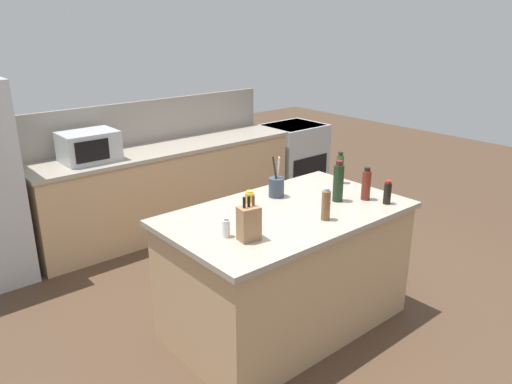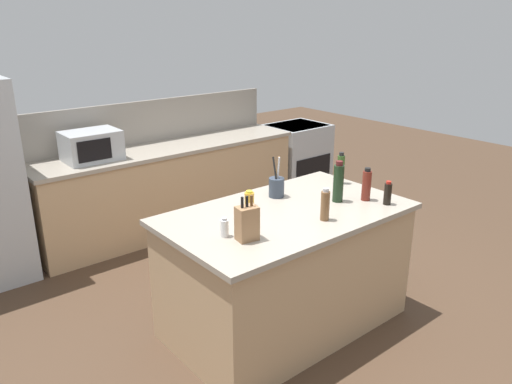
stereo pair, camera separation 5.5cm
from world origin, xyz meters
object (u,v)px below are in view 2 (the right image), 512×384
object	(u,v)px
utensil_crock	(277,186)
salt_shaker	(224,228)
olive_oil_bottle	(341,169)
soy_sauce_bottle	(388,194)
range_oven	(296,158)
pepper_grinder	(325,205)
wine_bottle	(338,183)
honey_jar	(249,199)
vinegar_bottle	(366,185)
microwave	(91,146)
knife_block	(247,223)

from	to	relation	value
utensil_crock	salt_shaker	bearing A→B (deg)	-155.09
olive_oil_bottle	soy_sauce_bottle	distance (m)	0.56
range_oven	salt_shaker	distance (m)	3.66
utensil_crock	pepper_grinder	xyz separation A→B (m)	(-0.06, -0.56, 0.03)
wine_bottle	salt_shaker	bearing A→B (deg)	178.73
utensil_crock	wine_bottle	size ratio (longest dim) A/B	1.02
salt_shaker	honey_jar	xyz separation A→B (m)	(0.46, 0.32, -0.00)
pepper_grinder	soy_sauce_bottle	world-z (taller)	pepper_grinder
pepper_grinder	salt_shaker	bearing A→B (deg)	162.77
salt_shaker	vinegar_bottle	world-z (taller)	vinegar_bottle
microwave	wine_bottle	distance (m)	2.49
microwave	soy_sauce_bottle	xyz separation A→B (m)	(1.21, -2.57, -0.06)
utensil_crock	wine_bottle	world-z (taller)	utensil_crock
salt_shaker	wine_bottle	distance (m)	1.04
utensil_crock	honey_jar	size ratio (longest dim) A/B	2.71
olive_oil_bottle	vinegar_bottle	bearing A→B (deg)	-111.31
utensil_crock	olive_oil_bottle	bearing A→B (deg)	-8.68
range_oven	wine_bottle	world-z (taller)	wine_bottle
olive_oil_bottle	honey_jar	distance (m)	0.92
utensil_crock	soy_sauce_bottle	xyz separation A→B (m)	(0.52, -0.65, 0.00)
olive_oil_bottle	honey_jar	bearing A→B (deg)	175.49
microwave	utensil_crock	bearing A→B (deg)	-70.29
olive_oil_bottle	soy_sauce_bottle	world-z (taller)	olive_oil_bottle
vinegar_bottle	wine_bottle	bearing A→B (deg)	147.85
utensil_crock	pepper_grinder	bearing A→B (deg)	-95.86
salt_shaker	soy_sauce_bottle	size ratio (longest dim) A/B	0.71
wine_bottle	knife_block	bearing A→B (deg)	-173.76
olive_oil_bottle	wine_bottle	size ratio (longest dim) A/B	0.85
honey_jar	vinegar_bottle	bearing A→B (deg)	-31.37
olive_oil_bottle	microwave	bearing A→B (deg)	123.13
soy_sauce_bottle	wine_bottle	xyz separation A→B (m)	(-0.24, 0.28, 0.06)
knife_block	utensil_crock	size ratio (longest dim) A/B	0.91
utensil_crock	soy_sauce_bottle	world-z (taller)	utensil_crock
salt_shaker	range_oven	bearing A→B (deg)	38.79
microwave	salt_shaker	world-z (taller)	microwave
salt_shaker	soy_sauce_bottle	world-z (taller)	soy_sauce_bottle
salt_shaker	honey_jar	world-z (taller)	salt_shaker
knife_block	salt_shaker	distance (m)	0.16
microwave	utensil_crock	size ratio (longest dim) A/B	1.63
range_oven	microwave	bearing A→B (deg)	180.00
range_oven	utensil_crock	distance (m)	2.88
vinegar_bottle	wine_bottle	distance (m)	0.22
soy_sauce_bottle	wine_bottle	world-z (taller)	wine_bottle
soy_sauce_bottle	pepper_grinder	bearing A→B (deg)	171.53
range_oven	honey_jar	bearing A→B (deg)	-140.53
pepper_grinder	knife_block	bearing A→B (deg)	171.89
range_oven	honey_jar	distance (m)	3.10
knife_block	microwave	bearing A→B (deg)	99.94
microwave	utensil_crock	xyz separation A→B (m)	(0.69, -1.92, -0.06)
soy_sauce_bottle	honey_jar	size ratio (longest dim) A/B	1.53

